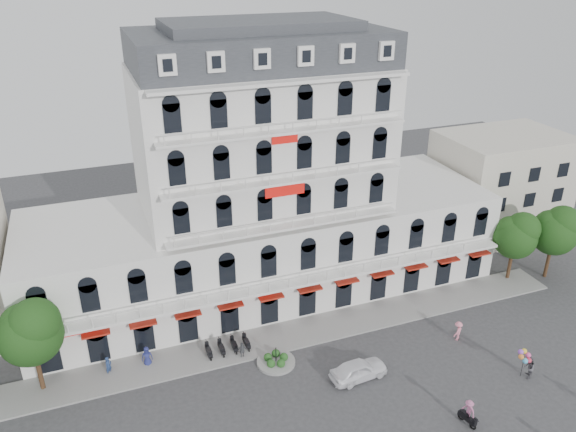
# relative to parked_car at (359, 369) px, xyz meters

# --- Properties ---
(ground) EXTENTS (120.00, 120.00, 0.00)m
(ground) POSITION_rel_parked_car_xyz_m (-2.60, -2.06, -0.81)
(ground) COLOR #38383A
(ground) RESTS_ON ground
(sidewalk) EXTENTS (53.00, 4.00, 0.16)m
(sidewalk) POSITION_rel_parked_car_xyz_m (-2.60, 6.94, -0.73)
(sidewalk) COLOR gray
(sidewalk) RESTS_ON ground
(main_building) EXTENTS (45.00, 15.00, 25.80)m
(main_building) POSITION_rel_parked_car_xyz_m (-2.60, 15.93, 9.15)
(main_building) COLOR silver
(main_building) RESTS_ON ground
(flank_building_east) EXTENTS (14.00, 10.00, 12.00)m
(flank_building_east) POSITION_rel_parked_car_xyz_m (27.40, 17.94, 5.19)
(flank_building_east) COLOR beige
(flank_building_east) RESTS_ON ground
(traffic_island) EXTENTS (3.20, 3.20, 1.60)m
(traffic_island) POSITION_rel_parked_car_xyz_m (-5.60, 3.94, -0.55)
(traffic_island) COLOR gray
(traffic_island) RESTS_ON ground
(parked_scooter_row) EXTENTS (4.40, 1.80, 1.10)m
(parked_scooter_row) POSITION_rel_parked_car_xyz_m (-8.95, 6.74, -0.81)
(parked_scooter_row) COLOR black
(parked_scooter_row) RESTS_ON ground
(tree_west_inner) EXTENTS (4.76, 4.76, 8.25)m
(tree_west_inner) POSITION_rel_parked_car_xyz_m (-23.54, 7.42, 4.88)
(tree_west_inner) COLOR #382314
(tree_west_inner) RESTS_ON ground
(tree_east_inner) EXTENTS (4.40, 4.37, 7.57)m
(tree_east_inner) POSITION_rel_parked_car_xyz_m (21.46, 7.92, 4.41)
(tree_east_inner) COLOR #382314
(tree_east_inner) RESTS_ON ground
(tree_east_outer) EXTENTS (4.65, 4.65, 8.05)m
(tree_east_outer) POSITION_rel_parked_car_xyz_m (25.46, 6.92, 4.74)
(tree_east_outer) COLOR #382314
(tree_east_outer) RESTS_ON ground
(parked_car) EXTENTS (4.87, 2.27, 1.61)m
(parked_car) POSITION_rel_parked_car_xyz_m (0.00, 0.00, 0.00)
(parked_car) COLOR white
(parked_car) RESTS_ON ground
(rider_center) EXTENTS (0.84, 1.69, 2.17)m
(rider_center) POSITION_rel_parked_car_xyz_m (5.09, -7.11, 0.34)
(rider_center) COLOR black
(rider_center) RESTS_ON ground
(pedestrian_left) EXTENTS (0.92, 0.63, 1.80)m
(pedestrian_left) POSITION_rel_parked_car_xyz_m (-15.56, 7.44, 0.09)
(pedestrian_left) COLOR navy
(pedestrian_left) RESTS_ON ground
(pedestrian_mid) EXTENTS (0.93, 0.42, 1.56)m
(pedestrian_mid) POSITION_rel_parked_car_xyz_m (-8.00, 5.55, -0.02)
(pedestrian_mid) COLOR #53555A
(pedestrian_mid) RESTS_ON ground
(pedestrian_right) EXTENTS (1.36, 1.15, 1.83)m
(pedestrian_right) POSITION_rel_parked_car_xyz_m (10.34, 1.30, 0.11)
(pedestrian_right) COLOR pink
(pedestrian_right) RESTS_ON ground
(pedestrian_far) EXTENTS (0.71, 0.71, 1.66)m
(pedestrian_far) POSITION_rel_parked_car_xyz_m (-18.62, 7.44, 0.02)
(pedestrian_far) COLOR navy
(pedestrian_far) RESTS_ON ground
(balloon_vendor) EXTENTS (1.54, 1.41, 2.45)m
(balloon_vendor) POSITION_rel_parked_car_xyz_m (12.58, -4.65, 0.45)
(balloon_vendor) COLOR #55545B
(balloon_vendor) RESTS_ON ground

